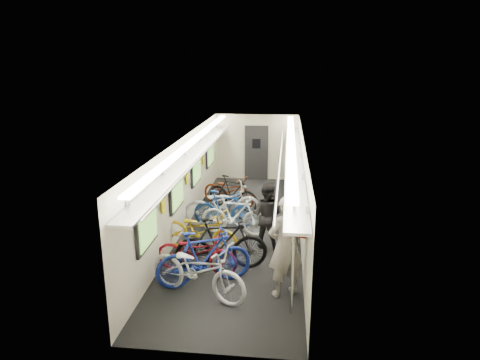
% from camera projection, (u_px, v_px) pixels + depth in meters
% --- Properties ---
extents(train_car_shell, '(10.00, 10.00, 10.00)m').
position_uv_depth(train_car_shell, '(232.00, 161.00, 11.48)').
color(train_car_shell, black).
rests_on(train_car_shell, ground).
extents(bicycle_0, '(2.17, 1.46, 1.08)m').
position_uv_depth(bicycle_0, '(198.00, 270.00, 7.86)').
color(bicycle_0, silver).
rests_on(bicycle_0, ground).
extents(bicycle_1, '(1.95, 1.27, 1.14)m').
position_uv_depth(bicycle_1, '(204.00, 258.00, 8.25)').
color(bicycle_1, navy).
rests_on(bicycle_1, ground).
extents(bicycle_2, '(1.81, 0.85, 0.92)m').
position_uv_depth(bicycle_2, '(196.00, 252.00, 8.77)').
color(bicycle_2, maroon).
rests_on(bicycle_2, ground).
extents(bicycle_3, '(2.00, 0.92, 1.16)m').
position_uv_depth(bicycle_3, '(222.00, 244.00, 8.86)').
color(bicycle_3, black).
rests_on(bicycle_3, ground).
extents(bicycle_4, '(2.05, 1.24, 1.01)m').
position_uv_depth(bicycle_4, '(200.00, 231.00, 9.74)').
color(bicycle_4, '#BB8F11').
rests_on(bicycle_4, ground).
extents(bicycle_5, '(1.75, 0.68, 1.03)m').
position_uv_depth(bicycle_5, '(234.00, 215.00, 10.70)').
color(bicycle_5, white).
rests_on(bicycle_5, ground).
extents(bicycle_6, '(2.20, 1.40, 1.09)m').
position_uv_depth(bicycle_6, '(223.00, 204.00, 11.48)').
color(bicycle_6, '#A3A3A8').
rests_on(bicycle_6, ground).
extents(bicycle_7, '(1.67, 0.59, 0.98)m').
position_uv_depth(bicycle_7, '(224.00, 209.00, 11.25)').
color(bicycle_7, navy).
rests_on(bicycle_7, ground).
extents(bicycle_8, '(1.86, 1.28, 0.93)m').
position_uv_depth(bicycle_8, '(229.00, 191.00, 12.92)').
color(bicycle_8, maroon).
rests_on(bicycle_8, ground).
extents(bicycle_9, '(1.73, 1.14, 1.01)m').
position_uv_depth(bicycle_9, '(233.00, 193.00, 12.57)').
color(bicycle_9, black).
rests_on(bicycle_9, ground).
extents(passenger_near, '(0.85, 0.76, 1.95)m').
position_uv_depth(passenger_near, '(285.00, 246.00, 7.80)').
color(passenger_near, gray).
rests_on(passenger_near, ground).
extents(passenger_mid, '(0.90, 0.78, 1.58)m').
position_uv_depth(passenger_mid, '(267.00, 215.00, 9.93)').
color(passenger_mid, black).
rests_on(passenger_mid, ground).
extents(backpack, '(0.29, 0.21, 0.38)m').
position_uv_depth(backpack, '(304.00, 227.00, 7.88)').
color(backpack, red).
rests_on(backpack, passenger_near).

